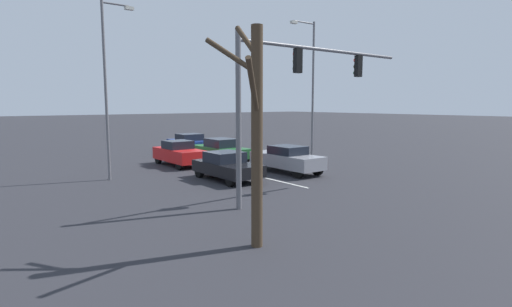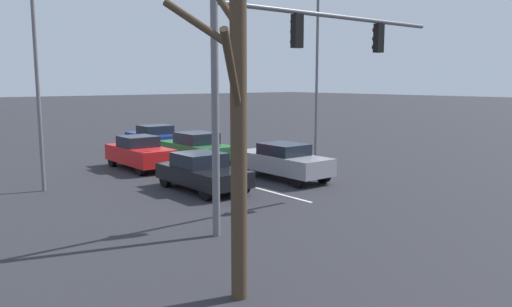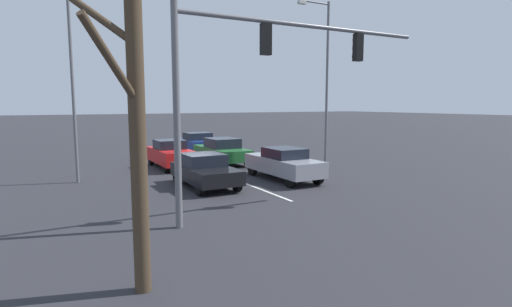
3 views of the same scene
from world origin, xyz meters
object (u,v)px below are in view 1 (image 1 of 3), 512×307
at_px(car_navy_leftlane_third, 189,143).
at_px(bare_tree_near, 255,129).
at_px(car_gray_leftlane_front, 287,159).
at_px(traffic_signal_gantry, 294,81).
at_px(car_black_midlane_front, 227,166).
at_px(car_red_midlane_second, 179,153).
at_px(street_lamp_right_shoulder, 108,80).
at_px(car_darkgreen_leftlane_second, 221,150).
at_px(street_lamp_left_shoulder, 311,83).

distance_m(car_navy_leftlane_third, bare_tree_near, 21.48).
distance_m(car_gray_leftlane_front, traffic_signal_gantry, 7.30).
distance_m(car_black_midlane_front, car_red_midlane_second, 5.77).
relative_size(car_gray_leftlane_front, car_red_midlane_second, 1.10).
bearing_deg(car_black_midlane_front, car_gray_leftlane_front, 176.14).
xyz_separation_m(car_gray_leftlane_front, car_red_midlane_second, (3.62, -6.02, -0.01)).
bearing_deg(street_lamp_right_shoulder, car_navy_leftlane_third, -138.27).
height_order(car_red_midlane_second, bare_tree_near, bare_tree_near).
bearing_deg(car_darkgreen_leftlane_second, bare_tree_near, 60.62).
xyz_separation_m(car_black_midlane_front, traffic_signal_gantry, (0.05, 5.00, 4.01)).
relative_size(car_darkgreen_leftlane_second, street_lamp_right_shoulder, 0.54).
bearing_deg(car_darkgreen_leftlane_second, street_lamp_left_shoulder, 138.96).
distance_m(car_gray_leftlane_front, car_darkgreen_leftlane_second, 6.21).
height_order(car_gray_leftlane_front, traffic_signal_gantry, traffic_signal_gantry).
bearing_deg(car_navy_leftlane_third, street_lamp_right_shoulder, 41.73).
height_order(car_black_midlane_front, bare_tree_near, bare_tree_near).
distance_m(car_black_midlane_front, traffic_signal_gantry, 6.41).
xyz_separation_m(car_gray_leftlane_front, street_lamp_right_shoulder, (8.44, -3.89, 4.24)).
bearing_deg(car_gray_leftlane_front, street_lamp_left_shoulder, -151.14).
bearing_deg(car_gray_leftlane_front, car_black_midlane_front, -3.86).
distance_m(traffic_signal_gantry, bare_tree_near, 5.97).
height_order(car_navy_leftlane_third, bare_tree_near, bare_tree_near).
distance_m(car_red_midlane_second, street_lamp_left_shoulder, 9.66).
height_order(car_darkgreen_leftlane_second, car_navy_leftlane_third, car_darkgreen_leftlane_second).
height_order(car_red_midlane_second, street_lamp_left_shoulder, street_lamp_left_shoulder).
relative_size(car_black_midlane_front, car_navy_leftlane_third, 1.00).
relative_size(car_gray_leftlane_front, street_lamp_right_shoulder, 0.52).
height_order(car_navy_leftlane_third, traffic_signal_gantry, traffic_signal_gantry).
relative_size(traffic_signal_gantry, bare_tree_near, 1.55).
xyz_separation_m(car_navy_leftlane_third, traffic_signal_gantry, (3.87, 16.12, 3.97)).
distance_m(street_lamp_right_shoulder, bare_tree_near, 12.23).
bearing_deg(street_lamp_right_shoulder, car_black_midlane_front, 141.69).
height_order(car_navy_leftlane_third, street_lamp_right_shoulder, street_lamp_right_shoulder).
xyz_separation_m(car_red_midlane_second, street_lamp_right_shoulder, (4.82, 2.14, 4.24)).
xyz_separation_m(car_black_midlane_front, car_navy_leftlane_third, (-3.81, -11.12, 0.05)).
bearing_deg(street_lamp_left_shoulder, street_lamp_right_shoulder, -7.38).
bearing_deg(traffic_signal_gantry, car_navy_leftlane_third, -103.49).
relative_size(car_black_midlane_front, street_lamp_right_shoulder, 0.45).
xyz_separation_m(traffic_signal_gantry, street_lamp_right_shoulder, (4.53, -8.63, 0.29)).
xyz_separation_m(car_navy_leftlane_third, bare_tree_near, (8.48, 19.58, 2.44)).
bearing_deg(street_lamp_left_shoulder, bare_tree_near, 39.65).
relative_size(car_gray_leftlane_front, car_navy_leftlane_third, 1.14).
distance_m(car_navy_leftlane_third, traffic_signal_gantry, 17.05).
height_order(car_gray_leftlane_front, street_lamp_right_shoulder, street_lamp_right_shoulder).
bearing_deg(bare_tree_near, car_black_midlane_front, -118.90).
xyz_separation_m(traffic_signal_gantry, bare_tree_near, (4.62, 3.46, -1.53)).
height_order(car_red_midlane_second, car_navy_leftlane_third, car_red_midlane_second).
xyz_separation_m(car_darkgreen_leftlane_second, bare_tree_near, (8.11, 14.40, 2.44)).
xyz_separation_m(car_gray_leftlane_front, bare_tree_near, (8.53, 8.20, 2.42)).
bearing_deg(street_lamp_right_shoulder, street_lamp_left_shoulder, 172.62).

